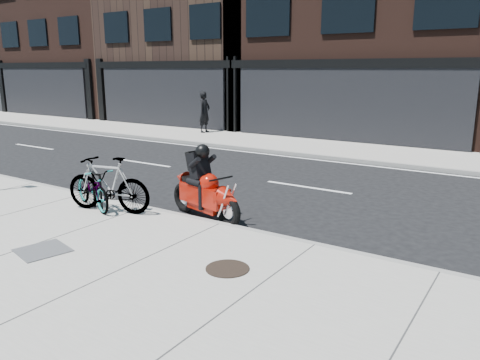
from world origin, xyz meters
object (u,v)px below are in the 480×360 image
Objects in this scene: bicycle_rear at (108,184)px; motorcycle at (207,190)px; bike_rack at (97,188)px; bicycle_front at (93,188)px; manhole_cover at (228,269)px; utility_grate at (43,250)px; pedestrian at (204,112)px.

bicycle_rear is 0.94× the size of motorcycle.
bicycle_front is at bearing 168.40° from bike_rack.
bike_rack is 1.22× the size of manhole_cover.
motorcycle reaches higher than utility_grate.
pedestrian is 2.87× the size of manhole_cover.
pedestrian is (-5.69, 11.13, 0.48)m from bike_rack.
bicycle_front is 2.49m from utility_grate.
utility_grate is (-2.95, -1.08, 0.00)m from manhole_cover.
utility_grate is at bearing -95.11° from motorcycle.
bike_rack is 2.37m from utility_grate.
pedestrian is at bearing 117.13° from utility_grate.
pedestrian is 2.53× the size of utility_grate.
pedestrian is at bearing 141.77° from motorcycle.
manhole_cover is 3.14m from utility_grate.
utility_grate is (6.76, -13.19, -0.94)m from pedestrian.
manhole_cover is at bearing 60.66° from bicycle_rear.
motorcycle is 3.30m from utility_grate.
bike_rack is 0.48× the size of bicycle_front.
motorcycle is at bearing -146.26° from pedestrian.
bicycle_rear is at bearing 164.57° from manhole_cover.
utility_grate is (1.26, -2.10, -0.43)m from bicycle_front.
pedestrian reaches higher than bicycle_front.
bicycle_rear reaches higher than bike_rack.
motorcycle is (2.33, 0.98, 0.07)m from bicycle_front.
pedestrian reaches higher than motorcycle.
pedestrian is at bearing -165.54° from bicycle_rear.
motorcycle is 1.10× the size of pedestrian.
utility_grate is at bearing -129.94° from bicycle_front.
bicycle_rear reaches higher than manhole_cover.
pedestrian is 15.56m from manhole_cover.
bicycle_front is at bearing 120.92° from utility_grate.
bike_rack is at bearing 117.35° from utility_grate.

